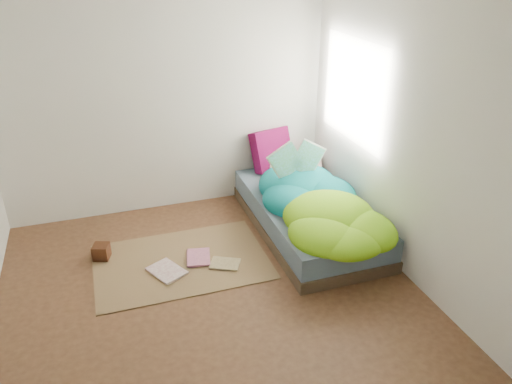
% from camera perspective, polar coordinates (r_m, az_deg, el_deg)
% --- Properties ---
extents(ground, '(3.50, 3.50, 0.00)m').
position_cam_1_polar(ground, '(4.40, -5.20, -11.47)').
color(ground, '#492B1C').
rests_on(ground, ground).
extents(room_walls, '(3.54, 3.54, 2.62)m').
position_cam_1_polar(room_walls, '(3.65, -6.07, 9.26)').
color(room_walls, silver).
rests_on(room_walls, ground).
extents(bed, '(1.00, 2.00, 0.34)m').
position_cam_1_polar(bed, '(5.21, 5.91, -2.73)').
color(bed, '#3B3120').
rests_on(bed, ground).
extents(duvet, '(0.96, 1.84, 0.34)m').
position_cam_1_polar(duvet, '(4.88, 7.14, -0.41)').
color(duvet, '#08747E').
rests_on(duvet, bed).
extents(rug, '(1.60, 1.10, 0.01)m').
position_cam_1_polar(rug, '(4.81, -8.55, -7.88)').
color(rug, brown).
rests_on(rug, ground).
extents(pillow_floral, '(0.68, 0.55, 0.13)m').
position_cam_1_polar(pillow_floral, '(5.83, 4.49, 3.20)').
color(pillow_floral, white).
rests_on(pillow_floral, bed).
extents(pillow_magenta, '(0.49, 0.28, 0.47)m').
position_cam_1_polar(pillow_magenta, '(5.77, 1.79, 4.84)').
color(pillow_magenta, '#4F052F').
rests_on(pillow_magenta, bed).
extents(open_book, '(0.51, 0.13, 0.31)m').
position_cam_1_polar(open_book, '(5.06, 4.77, 4.75)').
color(open_book, '#2E8D3D').
rests_on(open_book, duvet).
extents(wooden_box, '(0.18, 0.18, 0.14)m').
position_cam_1_polar(wooden_box, '(4.98, -17.25, -6.52)').
color(wooden_box, '#371B0C').
rests_on(wooden_box, rug).
extents(floor_book_a, '(0.37, 0.41, 0.03)m').
position_cam_1_polar(floor_book_a, '(4.62, -11.42, -9.49)').
color(floor_book_a, white).
rests_on(floor_book_a, rug).
extents(floor_book_b, '(0.27, 0.33, 0.03)m').
position_cam_1_polar(floor_book_b, '(4.81, -7.91, -7.53)').
color(floor_book_b, '#CD7696').
rests_on(floor_book_b, rug).
extents(floor_book_c, '(0.33, 0.30, 0.02)m').
position_cam_1_polar(floor_book_c, '(4.63, -3.81, -8.87)').
color(floor_book_c, tan).
rests_on(floor_book_c, rug).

